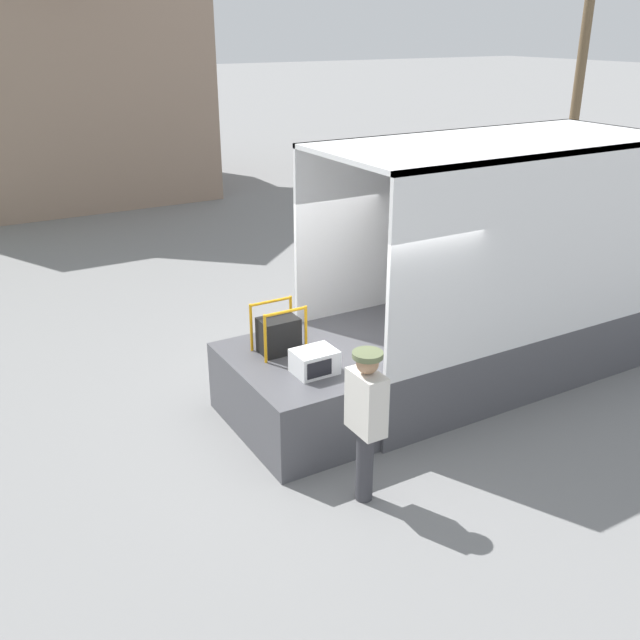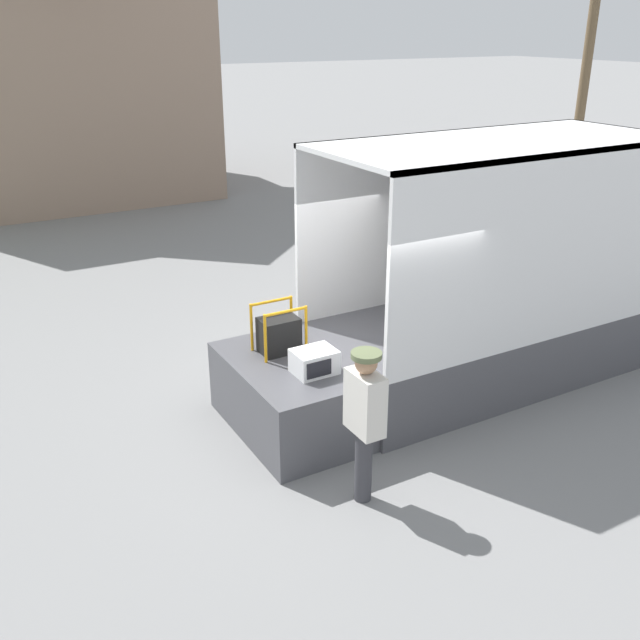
% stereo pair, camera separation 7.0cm
% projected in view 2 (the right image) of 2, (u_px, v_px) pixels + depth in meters
% --- Properties ---
extents(ground_plane, '(160.00, 160.00, 0.00)m').
position_uv_depth(ground_plane, '(336.00, 414.00, 9.06)').
color(ground_plane, gray).
extents(box_truck, '(7.02, 2.11, 3.25)m').
position_uv_depth(box_truck, '(573.00, 286.00, 10.55)').
color(box_truck, navy).
rests_on(box_truck, ground).
extents(tailgate_deck, '(1.29, 2.00, 0.89)m').
position_uv_depth(tailgate_deck, '(290.00, 395.00, 8.60)').
color(tailgate_deck, '#4C4C51').
rests_on(tailgate_deck, ground).
extents(microwave, '(0.48, 0.39, 0.28)m').
position_uv_depth(microwave, '(314.00, 362.00, 8.12)').
color(microwave, white).
rests_on(microwave, tailgate_deck).
extents(portable_generator, '(0.58, 0.42, 0.61)m').
position_uv_depth(portable_generator, '(280.00, 334.00, 8.62)').
color(portable_generator, black).
rests_on(portable_generator, tailgate_deck).
extents(worker_person, '(0.30, 0.44, 1.69)m').
position_uv_depth(worker_person, '(365.00, 412.00, 7.06)').
color(worker_person, '#38383D').
rests_on(worker_person, ground).
extents(house_backdrop, '(7.78, 7.12, 8.73)m').
position_uv_depth(house_backdrop, '(46.00, 29.00, 19.53)').
color(house_backdrop, gray).
rests_on(house_backdrop, ground).
extents(utility_pole, '(1.80, 0.28, 8.71)m').
position_uv_depth(utility_pole, '(592.00, 27.00, 19.62)').
color(utility_pole, brown).
rests_on(utility_pole, ground).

